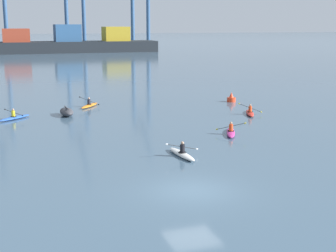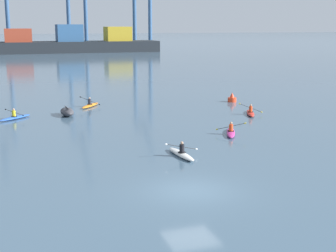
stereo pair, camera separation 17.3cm
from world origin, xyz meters
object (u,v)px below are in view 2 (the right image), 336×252
Objects in this scene: container_barge at (70,43)px; kayak_red at (250,113)px; channel_buoy at (232,98)px; kayak_magenta at (231,132)px; capsized_dinghy at (67,112)px; kayak_orange at (90,105)px; kayak_white at (181,153)px; kayak_blue at (15,117)px.

kayak_red is (2.51, -104.02, -2.40)m from container_barge.
channel_buoy reaches higher than kayak_magenta.
kayak_red reaches higher than channel_buoy.
container_barge is 100.30m from capsized_dinghy.
kayak_magenta is at bearing -63.42° from kayak_orange.
kayak_white is at bearing -140.16° from kayak_magenta.
channel_buoy reaches higher than kayak_white.
channel_buoy is at bearing -6.01° from kayak_orange.
kayak_blue is 18.34m from kayak_white.
kayak_red is at bearing -34.03° from kayak_orange.
kayak_red is (-1.63, -7.21, -0.19)m from channel_buoy.
kayak_blue is 18.63m from kayak_magenta.
kayak_orange is (2.73, 4.13, -0.18)m from capsized_dinghy.
container_barge reaches higher than kayak_blue.
kayak_red is at bearing 52.73° from kayak_magenta.
kayak_magenta is (-6.80, -14.00, -0.19)m from channel_buoy.
kayak_red reaches higher than kayak_white.
capsized_dinghy is at bearing -97.55° from container_barge.
container_barge is 104.07m from kayak_red.
container_barge reaches higher than capsized_dinghy.
kayak_red is (20.12, -4.32, -0.00)m from kayak_blue.
capsized_dinghy is 0.90× the size of kayak_blue.
kayak_blue is (-21.75, -2.88, -0.19)m from channel_buoy.
container_barge is 15.14× the size of kayak_magenta.
capsized_dinghy is 15.50m from kayak_magenta.
container_barge is 17.18× the size of kayak_blue.
kayak_red is (10.72, 11.43, -0.00)m from kayak_white.
capsized_dinghy is at bearing 132.66° from kayak_magenta.
kayak_orange reaches higher than kayak_white.
container_barge is at bearing 91.38° from kayak_red.
kayak_orange reaches higher than kayak_magenta.
kayak_magenta reaches higher than capsized_dinghy.
kayak_orange is at bearing 31.61° from kayak_blue.
channel_buoy reaches higher than capsized_dinghy.
channel_buoy is 0.29× the size of kayak_white.
kayak_blue is 0.87× the size of kayak_red.
container_barge is 101.27m from kayak_blue.
container_barge is 110.87m from kayak_magenta.
kayak_blue is at bearing -100.02° from container_barge.
channel_buoy is at bearing 8.54° from capsized_dinghy.
kayak_magenta is 1.07× the size of kayak_orange.
kayak_blue is 0.86× the size of kayak_white.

